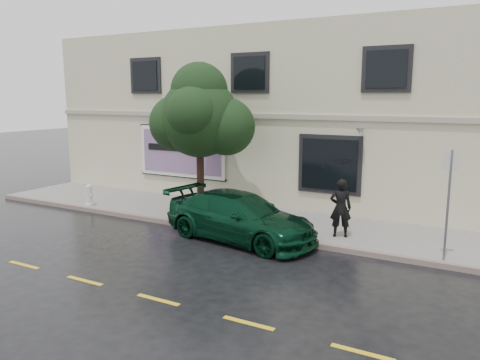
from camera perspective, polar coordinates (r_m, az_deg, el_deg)
The scene contains 12 objects.
ground at distance 14.40m, azimuth -8.10°, elevation -7.44°, with size 90.00×90.00×0.00m, color black.
sidewalk at distance 16.98m, azimuth -1.53°, elevation -4.35°, with size 20.00×3.50×0.15m, color gray.
curb at distance 15.55m, azimuth -4.79°, elevation -5.75°, with size 20.00×0.18×0.16m, color slate.
road_marking at distance 11.95m, azimuth -18.39°, elevation -11.57°, with size 19.00×0.12×0.01m, color gold.
building at distance 21.61m, azimuth 6.20°, elevation 7.89°, with size 20.00×8.12×7.00m.
billboard at distance 19.72m, azimuth -7.16°, elevation 3.45°, with size 4.30×0.16×2.20m.
car at distance 14.24m, azimuth -0.02°, elevation -4.50°, with size 2.20×4.97×1.45m, color black.
pedestrian at distance 14.33m, azimuth 12.16°, elevation -3.35°, with size 0.65×0.42×1.77m, color black.
umbrella at distance 14.09m, azimuth 12.35°, elevation 1.59°, with size 0.98×0.98×0.72m, color black.
street_tree at distance 16.56m, azimuth -4.95°, elevation 7.52°, with size 2.78×2.78×4.84m.
fire_hydrant at distance 19.06m, azimuth -17.90°, elevation -1.76°, with size 0.34×0.32×0.83m.
sign_pole at distance 12.92m, azimuth 24.09°, elevation -1.78°, with size 0.35×0.10×2.87m.
Camera 1 is at (8.29, -10.95, 4.32)m, focal length 35.00 mm.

